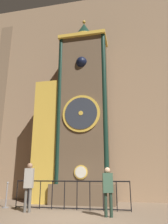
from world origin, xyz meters
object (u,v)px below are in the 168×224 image
clock_tower (76,117)px  stanchion_post (6,199)px  visitor_far (108,187)px  visitor_near (29,182)px

clock_tower → stanchion_post: size_ratio=9.93×
clock_tower → stanchion_post: 5.21m
visitor_far → stanchion_post: bearing=151.2°
visitor_near → stanchion_post: size_ratio=1.70×
stanchion_post → visitor_near: bearing=-33.0°
visitor_near → stanchion_post: bearing=135.1°
visitor_far → stanchion_post: 4.79m
stanchion_post → clock_tower: bearing=36.8°
clock_tower → visitor_near: size_ratio=5.85×
clock_tower → visitor_far: bearing=-58.9°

